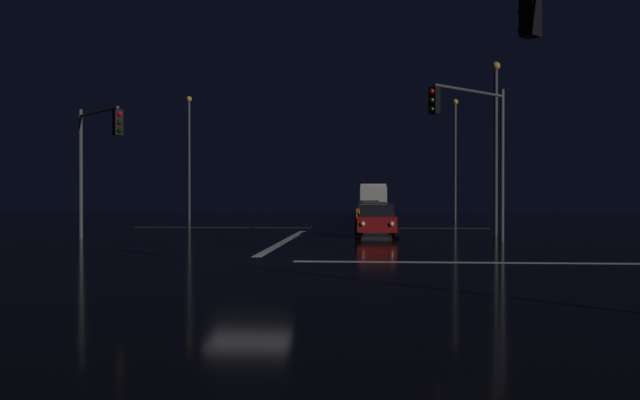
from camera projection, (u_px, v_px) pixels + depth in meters
The scene contains 15 objects.
ground at pixel (249, 263), 20.46m from camera, with size 120.00×120.00×0.10m, color black.
stop_line_north at pixel (286, 241), 29.54m from camera, with size 0.35×15.66×0.01m.
centre_line_ns at pixel (309, 228), 41.11m from camera, with size 22.00×0.15×0.01m.
crosswalk_bar_east at pixel (556, 263), 19.80m from camera, with size 15.66×0.40×0.01m.
sedan_red at pixel (376, 220), 32.23m from camera, with size 2.02×4.33×1.57m.
sedan_gray at pixel (377, 216), 38.54m from camera, with size 2.02×4.33×1.57m.
sedan_silver at pixel (374, 213), 44.24m from camera, with size 2.02×4.33×1.57m.
sedan_orange at pixel (368, 211), 50.72m from camera, with size 2.02×4.33×1.57m.
sedan_black at pixel (369, 209), 56.62m from camera, with size 2.02×4.33×1.57m.
box_truck at pixel (373, 198), 64.02m from camera, with size 2.68×8.28×3.08m.
traffic_signal_nw at pixel (96, 147), 29.25m from camera, with size 3.15×3.15×5.94m.
traffic_signal_ne at pixel (476, 133), 27.97m from camera, with size 3.59×3.59×6.65m.
streetlamp_right_near at pixel (496, 135), 34.36m from camera, with size 0.44×0.44×8.88m.
streetlamp_right_far at pixel (455, 151), 50.32m from camera, with size 0.44×0.44×9.26m.
streetlamp_left_far at pixel (189, 150), 51.77m from camera, with size 0.44×0.44×9.69m.
Camera 1 is at (3.62, -20.24, 2.03)m, focal length 37.52 mm.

